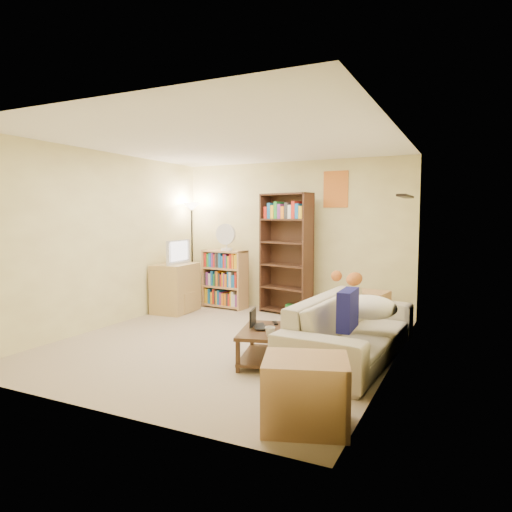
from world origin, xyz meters
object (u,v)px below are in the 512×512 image
coffee_table (263,342)px  tall_bookshelf (286,251)px  desk_fan (226,237)px  floor_lamp (192,224)px  tv_stand (175,288)px  laptop (264,327)px  end_cabinet (306,393)px  mug (270,332)px  television (175,252)px  sofa (352,328)px  tabby_cat (351,278)px  short_bookshelf (225,279)px  side_table (370,310)px

coffee_table → tall_bookshelf: bearing=91.7°
desk_fan → floor_lamp: (-0.72, 0.04, 0.22)m
tv_stand → laptop: bearing=-39.2°
desk_fan → end_cabinet: bearing=-53.0°
tv_stand → tall_bookshelf: bearing=17.5°
mug → tv_stand: size_ratio=0.14×
television → end_cabinet: bearing=-135.7°
television → desk_fan: size_ratio=1.50×
desk_fan → sofa: bearing=-34.3°
tv_stand → tabby_cat: bearing=-8.8°
mug → short_bookshelf: short_bookshelf is taller
tall_bookshelf → end_cabinet: 4.09m
mug → desk_fan: bearing=127.2°
tv_stand → desk_fan: size_ratio=1.75×
sofa → television: (-3.25, 1.18, 0.66)m
tv_stand → end_cabinet: (3.35, -3.00, -0.14)m
short_bookshelf → floor_lamp: bearing=-174.0°
coffee_table → floor_lamp: size_ratio=0.50×
television → end_cabinet: (3.35, -3.00, -0.74)m
tv_stand → short_bookshelf: bearing=46.1°
desk_fan → side_table: desk_fan is taller
tabby_cat → desk_fan: desk_fan is taller
sofa → tv_stand: 3.46m
coffee_table → tall_bookshelf: size_ratio=0.47×
short_bookshelf → end_cabinet: (2.79, -3.67, -0.24)m
sofa → laptop: 1.00m
laptop → television: size_ratio=0.53×
end_cabinet → mug: bearing=126.5°
coffee_table → side_table: size_ratio=1.75×
mug → tall_bookshelf: bearing=108.8°
end_cabinet → television: bearing=138.1°
desk_fan → mug: bearing=-52.8°
tv_stand → side_table: size_ratio=1.53×
television → tall_bookshelf: tall_bookshelf is taller
coffee_table → end_cabinet: (0.93, -1.24, 0.04)m
mug → side_table: (0.54, 2.31, -0.16)m
tv_stand → floor_lamp: bearing=94.8°
end_cabinet → laptop: bearing=126.2°
short_bookshelf → laptop: bearing=-46.8°
short_bookshelf → side_table: size_ratio=1.91×
television → side_table: bearing=-88.4°
laptop → television: television is taller
television → end_cabinet: television is taller
coffee_table → laptop: 0.16m
tabby_cat → tall_bookshelf: bearing=144.6°
short_bookshelf → end_cabinet: size_ratio=1.59×
tabby_cat → floor_lamp: size_ratio=0.29×
laptop → short_bookshelf: (-1.84, 2.37, 0.12)m
tall_bookshelf → short_bookshelf: tall_bookshelf is taller
sofa → tv_stand: tv_stand is taller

